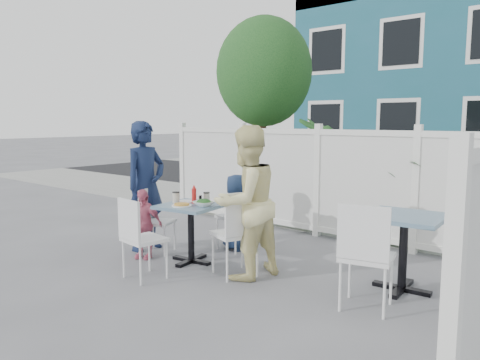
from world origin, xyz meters
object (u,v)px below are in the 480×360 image
Objects in this scene: utility_cabinet at (265,174)px; chair_right at (238,227)px; chair_back at (240,209)px; toddler at (143,224)px; man at (146,186)px; boy at (236,212)px; woman at (246,202)px; chair_left at (153,216)px; spare_table at (404,232)px; chair_near at (138,233)px; main_table at (191,218)px.

utility_cabinet reaches higher than chair_right.
utility_cabinet reaches higher than chair_back.
toddler is (1.08, -3.99, -0.18)m from utility_cabinet.
boy is (0.94, 0.75, -0.35)m from man.
chair_back is at bearing -83.48° from boy.
woman is (0.06, 0.06, 0.28)m from chair_right.
utility_cabinet is at bearing 82.18° from toddler.
chair_left is 0.96× the size of toddler.
chair_back is 0.91× the size of boy.
chair_left is at bearing 89.63° from toddler.
spare_table is at bearing -33.47° from utility_cabinet.
chair_left is 1.09m from boy.
chair_near reaches higher than spare_table.
woman is (0.83, 0.83, 0.32)m from chair_near.
chair_near is at bearing -64.87° from toddler.
chair_left is 1.07m from chair_near.
chair_right is 1.09m from chair_near.
woman is 1.53m from toddler.
chair_right is 1.08× the size of chair_near.
main_table is at bearing 108.48° from chair_right.
spare_table is 0.47× the size of man.
boy is at bearing -56.25° from utility_cabinet.
woman reaches higher than chair_near.
main_table is 0.80m from chair_right.
toddler is at bearing 72.01° from boy.
spare_table is 0.48× the size of woman.
chair_left is 0.83× the size of boy.
boy is (0.74, 0.81, 0.02)m from chair_left.
chair_left is 1.49m from chair_right.
main_table is 0.80m from boy.
chair_near is at bearing 102.24° from boy.
main_table is 0.87m from chair_back.
utility_cabinet is 3.40m from boy.
boy reaches higher than chair_left.
chair_right reaches higher than spare_table.
chair_right reaches higher than main_table.
woman is at bearing 149.28° from boy.
chair_left is at bearing -79.93° from woman.
utility_cabinet is 4.84m from chair_near.
chair_left is 1.16m from chair_back.
man is 1.96× the size of toddler.
chair_left is 0.43m from man.
utility_cabinet is at bearing -51.90° from chair_back.
chair_left is 0.91× the size of chair_back.
chair_near is 0.54× the size of woman.
man is at bearing -81.84° from woman.
utility_cabinet is 4.08m from main_table.
chair_near is 0.83m from toddler.
toddler is at bearing -161.78° from spare_table.
main_table is 0.92× the size of chair_left.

